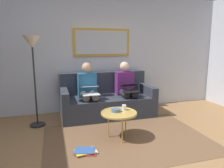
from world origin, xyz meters
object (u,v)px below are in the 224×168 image
person_right (88,89)px  laptop_white (90,90)px  cup (124,107)px  magazine_stack (86,151)px  standing_lamp (33,52)px  framed_mirror (102,42)px  person_left (126,87)px  coffee_table (119,113)px  bowl (116,110)px  couch (107,100)px  laptop_black (130,88)px

person_right → laptop_white: person_right is taller
cup → magazine_stack: (0.71, 0.40, -0.46)m
laptop_white → standing_lamp: size_ratio=0.23×
framed_mirror → person_left: 1.13m
magazine_stack → standing_lamp: standing_lamp is taller
person_left → standing_lamp: size_ratio=0.69×
coffee_table → laptop_white: laptop_white is taller
framed_mirror → person_left: size_ratio=1.12×
bowl → magazine_stack: size_ratio=0.44×
person_left → laptop_white: 0.86m
cup → person_right: size_ratio=0.08×
bowl → standing_lamp: (1.26, -0.90, 0.90)m
couch → bowl: size_ratio=12.59×
standing_lamp → person_right: bearing=-168.8°
couch → magazine_stack: bearing=65.1°
bowl → person_right: (0.26, -1.10, 0.14)m
couch → framed_mirror: bearing=-90.0°
laptop_black → magazine_stack: 1.77m
couch → magazine_stack: (0.71, 1.53, -0.29)m
person_left → coffee_table: bearing=65.1°
bowl → framed_mirror: bearing=-95.7°
couch → coffee_table: (0.12, 1.22, 0.11)m
laptop_black → person_right: bearing=-15.8°
coffee_table → standing_lamp: size_ratio=0.35×
framed_mirror → coffee_table: framed_mirror is taller
person_left → person_right: 0.83m
framed_mirror → coffee_table: (0.12, 1.61, -1.12)m
laptop_black → standing_lamp: bearing=-1.1°
framed_mirror → bowl: (0.15, 1.55, -1.08)m
framed_mirror → person_right: 1.13m
coffee_table → laptop_white: 0.98m
laptop_black → person_right: (0.83, -0.23, -0.02)m
coffee_table → bowl: bowl is taller
cup → person_right: bearing=-68.7°
standing_lamp → bowl: bearing=144.7°
framed_mirror → laptop_black: size_ratio=3.49×
couch → cup: bearing=89.9°
cup → bowl: size_ratio=0.59×
person_left → bowl: bearing=62.6°
standing_lamp → laptop_white: bearing=177.7°
person_right → magazine_stack: (0.29, 1.46, -0.58)m
couch → laptop_black: size_ratio=5.30×
coffee_table → bowl: 0.07m
laptop_white → coffee_table: bearing=107.9°
cup → laptop_black: size_ratio=0.25×
person_right → laptop_white: 0.24m
person_right → magazine_stack: size_ratio=3.29×
magazine_stack → standing_lamp: 1.98m
person_right → standing_lamp: bearing=11.2°
person_right → framed_mirror: bearing=-132.2°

